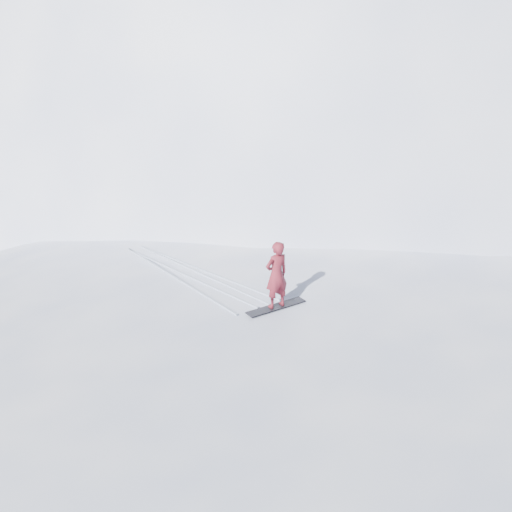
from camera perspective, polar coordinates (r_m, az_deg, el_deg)
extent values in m
plane|color=white|center=(15.23, 10.12, -15.53)|extent=(400.00, 400.00, 0.00)
ellipsoid|color=white|center=(17.65, 6.14, -9.58)|extent=(36.00, 28.00, 4.80)
ellipsoid|color=white|center=(47.12, 9.61, 10.23)|extent=(60.00, 56.00, 56.00)
ellipsoid|color=white|center=(35.39, 1.06, 6.75)|extent=(28.00, 24.00, 18.00)
ellipsoid|color=white|center=(18.55, -7.08, -7.97)|extent=(7.00, 6.30, 1.00)
ellipsoid|color=white|center=(22.03, 17.08, -3.81)|extent=(4.00, 3.60, 0.60)
cube|color=black|center=(14.90, 2.02, -5.10)|extent=(1.72, 0.36, 0.03)
imported|color=maroon|center=(14.51, 2.07, -1.89)|extent=(0.66, 0.44, 1.79)
cube|color=silver|center=(16.78, -8.07, -2.09)|extent=(0.81, 5.96, 0.04)
cube|color=silver|center=(16.91, -7.02, -1.85)|extent=(1.45, 5.85, 0.04)
cube|color=silver|center=(17.06, -5.81, -1.58)|extent=(1.39, 5.86, 0.04)
cube|color=silver|center=(17.14, -5.15, -1.43)|extent=(1.73, 5.78, 0.04)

